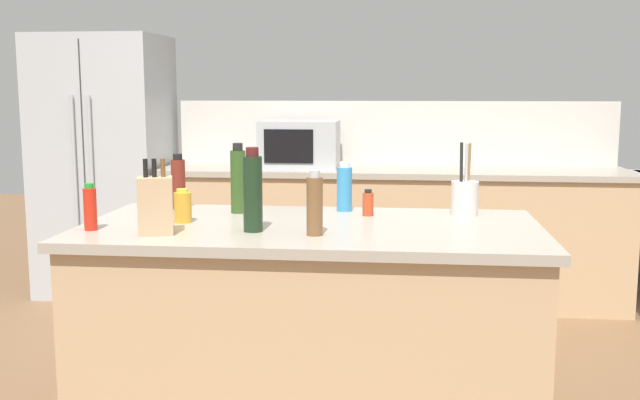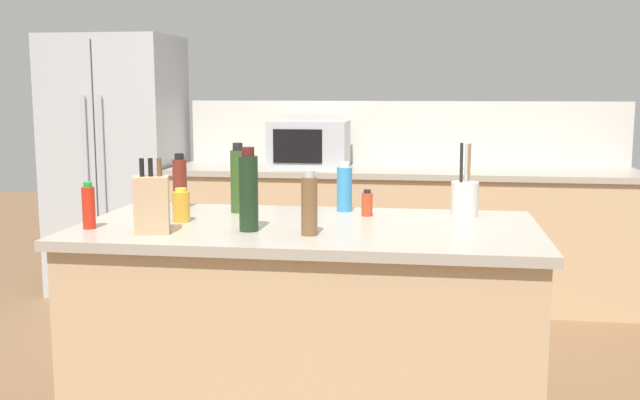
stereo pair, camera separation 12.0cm
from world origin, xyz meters
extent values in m
cube|color=tan|center=(0.30, 2.20, 0.45)|extent=(3.18, 0.62, 0.90)
cube|color=#9E9384|center=(0.30, 2.20, 0.92)|extent=(3.22, 0.66, 0.04)
cube|color=beige|center=(0.30, 2.52, 1.17)|extent=(3.18, 0.03, 0.46)
cube|color=tan|center=(0.00, 0.00, 0.45)|extent=(1.81, 0.89, 0.90)
cube|color=#9E9384|center=(0.00, 0.00, 0.92)|extent=(1.87, 0.95, 0.04)
cube|color=#ADB2B7|center=(-1.79, 2.25, 0.93)|extent=(0.89, 0.72, 1.87)
cube|color=#2D2D2D|center=(-1.79, 1.89, 0.93)|extent=(0.01, 0.00, 1.77)
cylinder|color=#ADB2B7|center=(-1.85, 1.87, 0.93)|extent=(0.02, 0.02, 1.03)
cylinder|color=#ADB2B7|center=(-1.73, 1.87, 0.93)|extent=(0.02, 0.02, 1.03)
cube|color=#ADB2B7|center=(-0.35, 2.20, 1.10)|extent=(0.54, 0.38, 0.33)
cube|color=black|center=(-0.40, 2.01, 1.10)|extent=(0.34, 0.01, 0.23)
cube|color=tan|center=(-0.56, -0.26, 1.05)|extent=(0.15, 0.13, 0.22)
cylinder|color=black|center=(-0.59, -0.27, 1.20)|extent=(0.02, 0.02, 0.07)
cylinder|color=black|center=(-0.56, -0.26, 1.20)|extent=(0.02, 0.02, 0.07)
cylinder|color=brown|center=(-0.53, -0.25, 1.20)|extent=(0.02, 0.02, 0.07)
cylinder|color=beige|center=(0.64, 0.31, 1.02)|extent=(0.12, 0.12, 0.15)
cylinder|color=olive|center=(0.66, 0.32, 1.17)|extent=(0.01, 0.05, 0.18)
cylinder|color=black|center=(0.63, 0.31, 1.17)|extent=(0.01, 0.05, 0.18)
cylinder|color=#B2B2B7|center=(0.65, 0.29, 1.17)|extent=(0.01, 0.03, 0.18)
cylinder|color=brown|center=(0.04, -0.22, 1.05)|extent=(0.06, 0.06, 0.22)
cylinder|color=#B2B2B7|center=(0.04, -0.22, 1.17)|extent=(0.04, 0.04, 0.03)
cylinder|color=#2D4C1E|center=(-0.36, 0.26, 1.08)|extent=(0.07, 0.07, 0.28)
cylinder|color=black|center=(-0.36, 0.26, 1.24)|extent=(0.04, 0.04, 0.03)
cylinder|color=red|center=(-0.85, -0.21, 1.02)|extent=(0.05, 0.05, 0.17)
cylinder|color=green|center=(-0.85, -0.21, 1.12)|extent=(0.03, 0.03, 0.02)
cylinder|color=black|center=(-0.21, -0.17, 1.09)|extent=(0.08, 0.08, 0.29)
cylinder|color=#4C1919|center=(-0.21, -0.17, 1.25)|extent=(0.05, 0.05, 0.04)
cylinder|color=#B73D1E|center=(0.22, 0.25, 0.99)|extent=(0.05, 0.05, 0.10)
cylinder|color=black|center=(0.22, 0.25, 1.05)|extent=(0.03, 0.03, 0.02)
cylinder|color=#3384BC|center=(0.11, 0.36, 1.04)|extent=(0.07, 0.07, 0.20)
cylinder|color=white|center=(0.11, 0.36, 1.15)|extent=(0.05, 0.05, 0.02)
cylinder|color=gold|center=(-0.53, -0.01, 1.00)|extent=(0.07, 0.07, 0.13)
cylinder|color=gold|center=(-0.53, -0.01, 1.07)|extent=(0.05, 0.05, 0.02)
cylinder|color=maroon|center=(-0.66, 0.34, 1.05)|extent=(0.07, 0.07, 0.23)
cylinder|color=black|center=(-0.66, 0.34, 1.18)|extent=(0.04, 0.04, 0.03)
camera|label=1|loc=(0.37, -2.99, 1.50)|focal=42.00mm
camera|label=2|loc=(0.49, -2.98, 1.50)|focal=42.00mm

